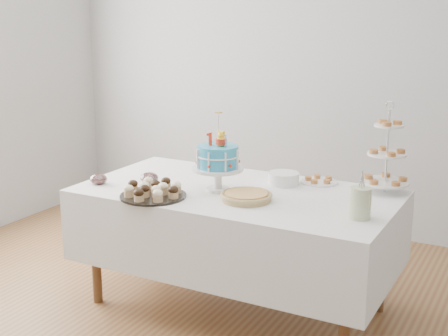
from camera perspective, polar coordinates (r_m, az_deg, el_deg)
The scene contains 12 objects.
floor at distance 3.86m, azimuth -0.95°, elevation -14.24°, with size 5.00×5.00×0.00m, color brown.
walls at distance 3.42m, azimuth -1.04°, elevation 6.04°, with size 5.04×4.04×2.70m.
table at distance 3.88m, azimuth 1.18°, elevation -5.29°, with size 1.92×1.02×0.77m.
birthday_cake at distance 3.77m, azimuth -0.56°, elevation -0.18°, with size 0.31×0.31×0.48m.
cupcake_tray at distance 3.69m, azimuth -6.52°, elevation -1.99°, with size 0.39×0.39×0.09m.
pie at distance 3.60m, azimuth 2.06°, elevation -2.57°, with size 0.30×0.30×0.05m.
tiered_stand at distance 3.84m, azimuth 14.67°, elevation 1.19°, with size 0.29×0.29×0.55m.
plate_stack at distance 3.95m, azimuth 5.47°, elevation -0.95°, with size 0.20×0.20×0.08m.
pastry_plate at distance 4.01m, azimuth 8.67°, elevation -1.14°, with size 0.24×0.24×0.04m.
jam_bowl_a at distance 4.02m, azimuth -11.40°, elevation -1.01°, with size 0.11×0.11×0.07m.
jam_bowl_b at distance 3.99m, azimuth -6.85°, elevation -0.91°, with size 0.12×0.12×0.07m.
utensil_pitcher at distance 3.35m, azimuth 12.35°, elevation -3.03°, with size 0.12×0.11×0.26m.
Camera 1 is at (1.65, -2.96, 1.84)m, focal length 50.00 mm.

